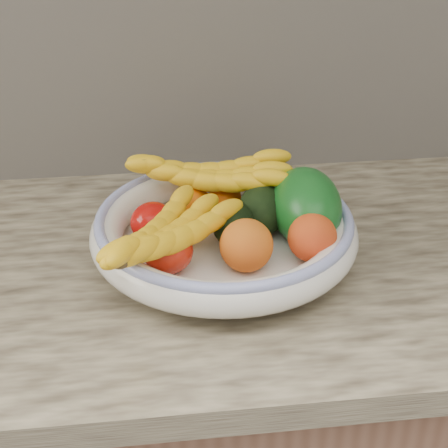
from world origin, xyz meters
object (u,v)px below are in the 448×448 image
fruit_bowl (224,231)px  banana_bunch_back (208,179)px  banana_bunch_front (166,239)px  green_mango (306,207)px

fruit_bowl → banana_bunch_back: banana_bunch_back is taller
fruit_bowl → banana_bunch_front: 0.12m
green_mango → fruit_bowl: bearing=-178.0°
green_mango → banana_bunch_back: bearing=145.4°
banana_bunch_back → fruit_bowl: bearing=-71.2°
green_mango → banana_bunch_back: 0.16m
banana_bunch_front → green_mango: bearing=-30.7°
banana_bunch_front → banana_bunch_back: bearing=14.3°
green_mango → banana_bunch_front: (-0.21, -0.08, 0.01)m
green_mango → banana_bunch_back: (-0.14, 0.09, 0.01)m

